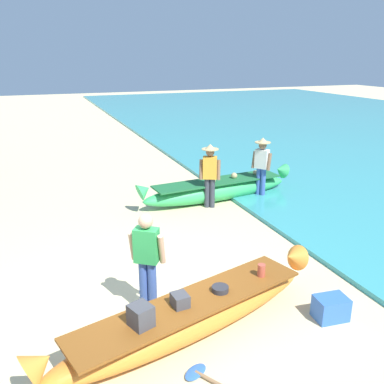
{
  "coord_description": "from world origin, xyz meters",
  "views": [
    {
      "loc": [
        -1.49,
        -5.79,
        3.89
      ],
      "look_at": [
        1.78,
        2.63,
        0.9
      ],
      "focal_mm": 38.98,
      "sensor_mm": 36.0,
      "label": 1
    }
  ],
  "objects": [
    {
      "name": "cooler_box",
      "position": [
        2.49,
        -1.42,
        0.18
      ],
      "size": [
        0.52,
        0.4,
        0.37
      ],
      "primitive_type": "cube",
      "rotation": [
        0.0,
        0.0,
        -0.1
      ],
      "color": "blue",
      "rests_on": "ground"
    },
    {
      "name": "person_vendor_hatted",
      "position": [
        2.73,
        3.8,
        0.99
      ],
      "size": [
        0.58,
        0.45,
        1.71
      ],
      "color": "#333842",
      "rests_on": "ground"
    },
    {
      "name": "boat_green_midground",
      "position": [
        3.17,
        4.23,
        0.31
      ],
      "size": [
        4.76,
        1.15,
        0.86
      ],
      "color": "#38B760",
      "rests_on": "ground"
    },
    {
      "name": "boat_orange_foreground",
      "position": [
        0.38,
        -0.98,
        0.3
      ],
      "size": [
        4.71,
        1.91,
        0.83
      ],
      "color": "orange",
      "rests_on": "ground"
    },
    {
      "name": "person_tourist_customer",
      "position": [
        -0.07,
        -0.24,
        0.94
      ],
      "size": [
        0.56,
        0.47,
        1.66
      ],
      "color": "#3D5BA8",
      "rests_on": "ground"
    },
    {
      "name": "person_vendor_assistant",
      "position": [
        4.38,
        3.98,
        1.0
      ],
      "size": [
        0.47,
        0.56,
        1.73
      ],
      "color": "#3D5BA8",
      "rests_on": "ground"
    },
    {
      "name": "ground_plane",
      "position": [
        0.0,
        0.0,
        0.0
      ],
      "size": [
        80.0,
        80.0,
        0.0
      ],
      "primitive_type": "plane",
      "color": "beige"
    }
  ]
}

